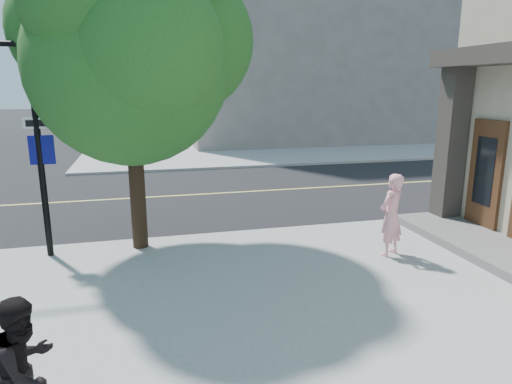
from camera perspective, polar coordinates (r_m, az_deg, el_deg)
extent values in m
plane|color=black|center=(11.13, -24.58, -6.74)|extent=(140.00, 140.00, 0.00)
cube|color=black|center=(15.39, -21.70, -1.12)|extent=(140.00, 9.00, 0.01)
cube|color=#959595|center=(33.96, 5.58, 7.23)|extent=(29.00, 25.00, 0.12)
cube|color=slate|center=(11.26, 25.70, -5.50)|extent=(1.60, 4.00, 0.18)
cube|color=#35302B|center=(12.46, 23.46, 5.91)|extent=(0.55, 0.55, 4.20)
cube|color=#35302B|center=(11.03, 29.50, 14.95)|extent=(0.90, 4.20, 0.40)
cube|color=#422614|center=(11.95, 27.02, 1.89)|extent=(0.10, 1.00, 2.60)
cube|color=slate|center=(34.60, 6.38, 19.04)|extent=(18.00, 16.00, 14.00)
imported|color=pink|center=(9.71, 16.72, -2.80)|extent=(0.75, 0.67, 1.73)
imported|color=black|center=(5.20, -27.02, -19.44)|extent=(0.83, 0.92, 1.53)
cylinder|color=black|center=(9.93, -14.88, 2.33)|extent=(0.33, 0.33, 3.30)
sphere|color=#266121|center=(9.77, -15.67, 15.11)|extent=(4.04, 4.04, 4.04)
sphere|color=#266121|center=(10.40, -9.41, 18.31)|extent=(3.12, 3.12, 3.12)
sphere|color=#266121|center=(10.61, -21.06, 18.53)|extent=(2.94, 2.94, 2.94)
sphere|color=#266121|center=(8.78, -13.42, 17.30)|extent=(2.75, 2.75, 2.75)
cylinder|color=black|center=(9.97, -25.71, 4.82)|extent=(0.13, 0.13, 4.44)
cube|color=white|center=(9.89, -25.75, 7.85)|extent=(0.58, 0.04, 0.21)
cube|color=navy|center=(9.94, -25.45, 4.82)|extent=(0.48, 0.04, 0.58)
imported|color=black|center=(9.90, -26.52, 12.69)|extent=(0.17, 0.21, 1.06)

